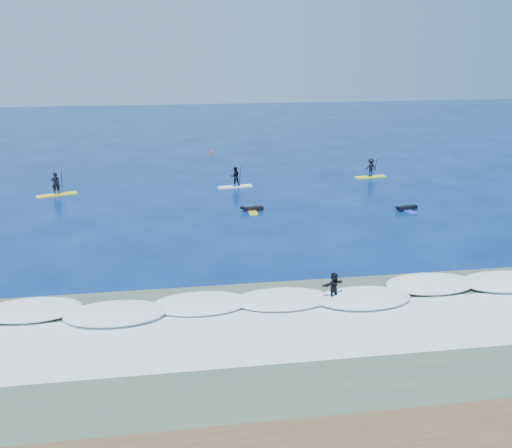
{
  "coord_description": "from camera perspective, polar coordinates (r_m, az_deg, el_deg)",
  "views": [
    {
      "loc": [
        -4.1,
        -35.06,
        12.43
      ],
      "look_at": [
        1.31,
        0.74,
        0.6
      ],
      "focal_mm": 40.0,
      "sensor_mm": 36.0,
      "label": 1
    }
  ],
  "objects": [
    {
      "name": "ground",
      "position": [
        37.43,
        -1.82,
        -1.32
      ],
      "size": [
        160.0,
        160.0,
        0.0
      ],
      "primitive_type": "plane",
      "color": "#031845",
      "rests_on": "ground"
    },
    {
      "name": "shallow_water",
      "position": [
        24.8,
        2.14,
        -11.99
      ],
      "size": [
        90.0,
        13.0,
        0.01
      ],
      "primitive_type": "cube",
      "color": "#3A4F40",
      "rests_on": "ground"
    },
    {
      "name": "breaking_wave",
      "position": [
        28.28,
        0.63,
        -7.99
      ],
      "size": [
        40.0,
        6.0,
        0.3
      ],
      "primitive_type": "cube",
      "color": "white",
      "rests_on": "ground"
    },
    {
      "name": "whitewater",
      "position": [
        25.66,
        1.72,
        -10.9
      ],
      "size": [
        34.0,
        5.0,
        0.02
      ],
      "primitive_type": "cube",
      "color": "silver",
      "rests_on": "ground"
    },
    {
      "name": "sup_paddler_left",
      "position": [
        50.02,
        -19.36,
        3.51
      ],
      "size": [
        3.32,
        1.82,
        2.27
      ],
      "rotation": [
        0.0,
        0.0,
        0.33
      ],
      "color": "yellow",
      "rests_on": "ground"
    },
    {
      "name": "sup_paddler_center",
      "position": [
        49.87,
        -2.1,
        4.58
      ],
      "size": [
        3.09,
        1.18,
        2.11
      ],
      "rotation": [
        0.0,
        0.0,
        0.15
      ],
      "color": "white",
      "rests_on": "ground"
    },
    {
      "name": "sup_paddler_right",
      "position": [
        54.49,
        11.39,
        5.42
      ],
      "size": [
        3.03,
        1.12,
        2.08
      ],
      "rotation": [
        0.0,
        0.0,
        0.13
      ],
      "color": "yellow",
      "rests_on": "ground"
    },
    {
      "name": "prone_paddler_near",
      "position": [
        42.94,
        -0.43,
        1.49
      ],
      "size": [
        1.8,
        2.28,
        0.47
      ],
      "rotation": [
        0.0,
        0.0,
        1.6
      ],
      "color": "gold",
      "rests_on": "ground"
    },
    {
      "name": "prone_paddler_far",
      "position": [
        44.59,
        14.77,
        1.51
      ],
      "size": [
        1.85,
        2.4,
        0.49
      ],
      "rotation": [
        0.0,
        0.0,
        1.78
      ],
      "color": "blue",
      "rests_on": "ground"
    },
    {
      "name": "wave_surfer",
      "position": [
        28.31,
        7.77,
        -6.31
      ],
      "size": [
        2.05,
        1.23,
        1.44
      ],
      "rotation": [
        0.0,
        0.0,
        0.37
      ],
      "color": "silver",
      "rests_on": "breaking_wave"
    },
    {
      "name": "marker_buoy",
      "position": [
        64.3,
        -4.48,
        7.13
      ],
      "size": [
        0.26,
        0.26,
        0.61
      ],
      "rotation": [
        0.0,
        0.0,
        -0.31
      ],
      "color": "#FB4F16",
      "rests_on": "ground"
    }
  ]
}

